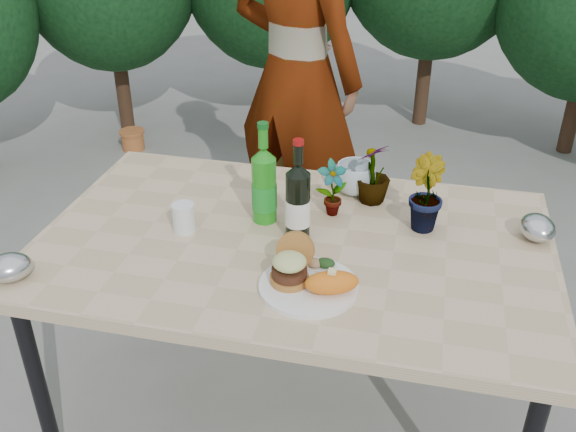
% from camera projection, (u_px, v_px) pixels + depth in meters
% --- Properties ---
extents(ground, '(80.00, 80.00, 0.00)m').
position_uv_depth(ground, '(293.00, 409.00, 2.39)').
color(ground, slate).
rests_on(ground, ground).
extents(patio_table, '(1.60, 1.00, 0.75)m').
position_uv_depth(patio_table, '(294.00, 255.00, 2.04)').
color(patio_table, tan).
rests_on(patio_table, ground).
extents(shrub_hedge, '(6.91, 5.07, 2.00)m').
position_uv_depth(shrub_hedge, '(363.00, 10.00, 3.16)').
color(shrub_hedge, '#382316').
rests_on(shrub_hedge, ground).
extents(dinner_plate, '(0.28, 0.28, 0.01)m').
position_uv_depth(dinner_plate, '(309.00, 286.00, 1.79)').
color(dinner_plate, white).
rests_on(dinner_plate, patio_table).
extents(burger_stack, '(0.11, 0.16, 0.11)m').
position_uv_depth(burger_stack, '(291.00, 264.00, 1.79)').
color(burger_stack, '#B7722D').
rests_on(burger_stack, dinner_plate).
extents(sweet_potato, '(0.17, 0.12, 0.06)m').
position_uv_depth(sweet_potato, '(332.00, 283.00, 1.74)').
color(sweet_potato, orange).
rests_on(sweet_potato, dinner_plate).
extents(grilled_veg, '(0.08, 0.05, 0.03)m').
position_uv_depth(grilled_veg, '(321.00, 263.00, 1.85)').
color(grilled_veg, olive).
rests_on(grilled_veg, dinner_plate).
extents(wine_bottle, '(0.08, 0.08, 0.33)m').
position_uv_depth(wine_bottle, '(298.00, 202.00, 1.97)').
color(wine_bottle, black).
rests_on(wine_bottle, patio_table).
extents(sparkling_water, '(0.08, 0.08, 0.34)m').
position_uv_depth(sparkling_water, '(264.00, 186.00, 2.06)').
color(sparkling_water, '#1D8818').
rests_on(sparkling_water, patio_table).
extents(plastic_cup, '(0.07, 0.07, 0.09)m').
position_uv_depth(plastic_cup, '(184.00, 218.00, 2.04)').
color(plastic_cup, silver).
rests_on(plastic_cup, patio_table).
extents(seedling_left, '(0.12, 0.11, 0.19)m').
position_uv_depth(seedling_left, '(332.00, 189.00, 2.10)').
color(seedling_left, '#275B1F').
rests_on(seedling_left, patio_table).
extents(seedling_mid, '(0.16, 0.17, 0.24)m').
position_uv_depth(seedling_mid, '(424.00, 193.00, 2.02)').
color(seedling_mid, '#295D1F').
rests_on(seedling_mid, patio_table).
extents(seedling_right, '(0.17, 0.17, 0.21)m').
position_uv_depth(seedling_right, '(373.00, 173.00, 2.18)').
color(seedling_right, '#2F5E20').
rests_on(seedling_right, patio_table).
extents(blue_bowl, '(0.16, 0.16, 0.11)m').
position_uv_depth(blue_bowl, '(355.00, 179.00, 2.26)').
color(blue_bowl, silver).
rests_on(blue_bowl, patio_table).
extents(foil_packet_left, '(0.17, 0.16, 0.08)m').
position_uv_depth(foil_packet_left, '(9.00, 268.00, 1.81)').
color(foil_packet_left, '#B1B3B8').
rests_on(foil_packet_left, patio_table).
extents(foil_packet_right, '(0.13, 0.15, 0.08)m').
position_uv_depth(foil_packet_right, '(537.00, 227.00, 2.00)').
color(foil_packet_right, '#BABDC1').
rests_on(foil_packet_right, patio_table).
extents(person, '(0.78, 0.66, 1.83)m').
position_uv_depth(person, '(296.00, 75.00, 2.92)').
color(person, '#A47052').
rests_on(person, ground).
extents(terracotta_pot, '(0.17, 0.17, 0.14)m').
position_uv_depth(terracotta_pot, '(133.00, 140.00, 4.40)').
color(terracotta_pot, '#AE5E2C').
rests_on(terracotta_pot, ground).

